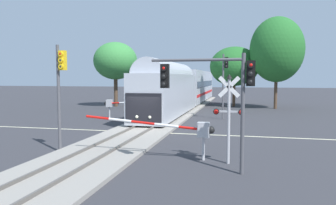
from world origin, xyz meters
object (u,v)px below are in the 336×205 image
at_px(traffic_signal_far_side, 225,76).
at_px(crossing_gate_near, 186,129).
at_px(crossing_gate_far, 115,104).
at_px(elm_centre_background, 234,66).
at_px(traffic_signal_median, 60,81).
at_px(crossing_signal_mast, 229,109).
at_px(traffic_signal_near_right, 215,84).
at_px(oak_behind_train, 115,61).
at_px(oak_far_right, 277,50).
at_px(commuter_train, 186,86).

bearing_deg(traffic_signal_far_side, crossing_gate_near, -93.76).
height_order(crossing_gate_far, elm_centre_background, elm_centre_background).
relative_size(traffic_signal_median, traffic_signal_far_side, 0.92).
xyz_separation_m(crossing_signal_mast, crossing_gate_far, (-11.13, 13.94, -1.05)).
xyz_separation_m(crossing_signal_mast, traffic_signal_near_right, (-0.49, -1.50, 1.15)).
bearing_deg(oak_behind_train, crossing_gate_far, -68.03).
distance_m(oak_far_right, oak_behind_train, 20.85).
bearing_deg(crossing_gate_far, traffic_signal_near_right, -55.45).
height_order(oak_far_right, elm_centre_background, oak_far_right).
distance_m(crossing_gate_near, crossing_signal_mast, 2.26).
relative_size(oak_far_right, elm_centre_background, 1.41).
xyz_separation_m(commuter_train, oak_far_right, (11.21, 0.92, 4.57)).
distance_m(crossing_signal_mast, traffic_signal_median, 8.66).
distance_m(traffic_signal_far_side, oak_behind_train, 18.44).
height_order(crossing_gate_far, oak_behind_train, oak_behind_train).
distance_m(crossing_gate_near, traffic_signal_far_side, 15.43).
bearing_deg(commuter_train, oak_behind_train, -177.19).
bearing_deg(oak_far_right, crossing_gate_near, -103.99).
bearing_deg(crossing_gate_far, commuter_train, 69.61).
relative_size(oak_behind_train, elm_centre_background, 1.07).
distance_m(oak_far_right, elm_centre_background, 6.05).
bearing_deg(elm_centre_background, crossing_gate_near, -93.05).
height_order(commuter_train, crossing_gate_far, commuter_train).
distance_m(crossing_gate_near, oak_far_right, 28.48).
xyz_separation_m(crossing_signal_mast, oak_far_right, (4.76, 27.44, 4.87)).
bearing_deg(traffic_signal_median, commuter_train, 85.39).
xyz_separation_m(crossing_gate_near, traffic_signal_far_side, (1.00, 15.18, 2.60)).
distance_m(crossing_gate_near, oak_behind_train, 29.61).
height_order(crossing_gate_near, elm_centre_background, elm_centre_background).
distance_m(traffic_signal_median, traffic_signal_far_side, 17.00).
xyz_separation_m(crossing_gate_near, crossing_signal_mast, (1.98, -0.40, 1.02)).
bearing_deg(crossing_gate_near, crossing_signal_mast, -11.50).
xyz_separation_m(crossing_gate_near, oak_far_right, (6.74, 27.04, 5.89)).
height_order(traffic_signal_near_right, elm_centre_background, elm_centre_background).
xyz_separation_m(crossing_gate_near, oak_behind_train, (-14.03, 25.65, 4.66)).
bearing_deg(traffic_signal_near_right, oak_far_right, 79.72).
height_order(commuter_train, traffic_signal_median, traffic_signal_median).
bearing_deg(traffic_signal_far_side, oak_behind_train, 145.13).
xyz_separation_m(commuter_train, oak_behind_train, (-9.56, -0.47, 3.34)).
height_order(crossing_signal_mast, oak_behind_train, oak_behind_train).
xyz_separation_m(commuter_train, traffic_signal_near_right, (5.96, -28.02, 0.85)).
height_order(commuter_train, crossing_gate_near, commuter_train).
height_order(crossing_gate_near, crossing_signal_mast, crossing_signal_mast).
distance_m(crossing_signal_mast, traffic_signal_far_side, 15.69).
bearing_deg(traffic_signal_far_side, traffic_signal_median, -116.48).
bearing_deg(oak_behind_train, traffic_signal_near_right, -60.61).
bearing_deg(crossing_gate_far, traffic_signal_far_side, 9.18).
relative_size(crossing_gate_far, oak_behind_train, 0.66).
distance_m(crossing_signal_mast, crossing_gate_far, 17.87).
bearing_deg(crossing_signal_mast, crossing_gate_near, 168.50).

